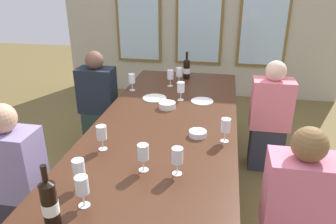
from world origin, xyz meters
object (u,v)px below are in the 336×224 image
Objects in this scene: wine_bottle_0 at (50,203)px; wine_glass_2 at (132,79)px; seated_person_2 at (16,185)px; seated_person_0 at (98,104)px; white_plate_1 at (155,98)px; wine_glass_5 at (102,133)px; wine_glass_0 at (177,156)px; wine_glass_7 at (143,153)px; dining_table at (166,128)px; tasting_bowl_0 at (198,133)px; seated_person_3 at (295,219)px; wine_glass_1 at (170,75)px; wine_glass_3 at (226,126)px; wine_bottle_1 at (187,69)px; wine_glass_9 at (82,187)px; wine_glass_8 at (179,73)px; tasting_bowl_1 at (167,105)px; wine_glass_4 at (79,168)px; seated_person_1 at (269,120)px; wine_glass_6 at (181,88)px; white_plate_0 at (202,101)px.

wine_bottle_0 is 1.89× the size of wine_glass_2.
wine_glass_2 is 1.50m from seated_person_2.
seated_person_2 is (0.00, -1.47, 0.00)m from seated_person_0.
seated_person_2 is (-0.42, -1.40, -0.33)m from wine_glass_2.
wine_glass_5 is at bearing -97.65° from white_plate_1.
wine_glass_0 is 0.20m from wine_glass_7.
tasting_bowl_0 reaches higher than dining_table.
seated_person_3 is (1.20, 0.51, -0.34)m from wine_bottle_0.
tasting_bowl_0 is at bearing -70.11° from wine_glass_1.
seated_person_2 reaches higher than tasting_bowl_0.
wine_glass_0 is 1.00× the size of wine_glass_1.
seated_person_2 is 1.79m from seated_person_3.
wine_glass_3 reaches higher than white_plate_1.
wine_glass_9 is (-0.24, -2.25, 0.00)m from wine_bottle_1.
wine_glass_5 is 1.00× the size of wine_glass_8.
wine_bottle_1 is at bearing 114.91° from seated_person_3.
wine_glass_8 reaches higher than tasting_bowl_1.
wine_glass_2 is at bearing 137.28° from tasting_bowl_1.
white_plate_1 is 1.01m from wine_glass_3.
wine_glass_4 and wine_glass_7 have the same top height.
wine_bottle_0 reaches higher than white_plate_1.
white_plate_1 is at bearing 86.48° from wine_bottle_0.
seated_person_3 is at bearing -47.81° from white_plate_1.
white_plate_1 is 0.20× the size of seated_person_3.
wine_glass_5 is (-0.34, -0.51, 0.18)m from dining_table.
dining_table is 16.34× the size of wine_glass_9.
wine_glass_1 is (-0.39, 1.09, 0.10)m from tasting_bowl_0.
seated_person_1 is at bearing -11.62° from wine_glass_1.
wine_glass_0 and wine_glass_6 have the same top height.
wine_glass_8 and wine_glass_9 have the same top height.
seated_person_1 reaches higher than wine_glass_0.
wine_glass_6 is at bearing -87.20° from wine_bottle_1.
white_plate_1 is 0.35m from wine_glass_2.
seated_person_1 is at bearing -2.48° from seated_person_0.
wine_glass_3 is 1.03m from wine_glass_4.
wine_glass_6 is 1.53m from seated_person_3.
white_plate_1 is 1.30× the size of wine_glass_9.
seated_person_2 is at bearing 151.99° from wine_glass_9.
tasting_bowl_0 is 0.74× the size of wine_glass_7.
wine_glass_4 is at bearing -170.16° from seated_person_3.
wine_glass_9 is (-0.47, -1.57, 0.11)m from white_plate_0.
tasting_bowl_1 is 0.74m from wine_glass_3.
seated_person_0 is at bearing 106.39° from wine_bottle_0.
white_plate_0 is 1.23m from wine_glass_7.
tasting_bowl_1 is at bearing -42.72° from wine_glass_2.
wine_glass_9 is at bearing -78.51° from wine_glass_5.
wine_glass_2 is at bearing -150.29° from wine_glass_1.
seated_person_0 is at bearing 177.52° from seated_person_1.
wine_glass_7 is (0.30, 0.22, -0.00)m from wine_glass_4.
wine_glass_0 is 1.00× the size of wine_glass_4.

